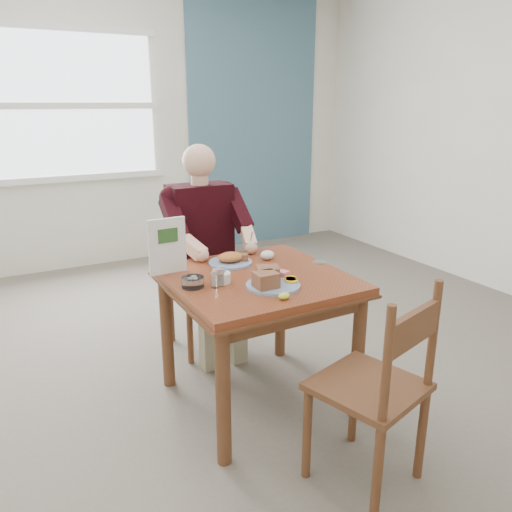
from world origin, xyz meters
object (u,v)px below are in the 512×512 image
chair_far (201,279)px  far_plate (231,259)px  chair_near (378,388)px  table (257,295)px  diner (205,235)px  near_plate (271,280)px

chair_far → far_plate: 0.62m
chair_far → chair_near: 1.62m
chair_near → chair_far: bearing=94.7°
table → chair_near: bearing=-80.8°
diner → near_plate: diner is taller
table → chair_near: chair_near is taller
diner → near_plate: (-0.02, -0.88, -0.03)m
far_plate → chair_far: bearing=86.9°
table → far_plate: bearing=96.6°
near_plate → table: bearing=83.7°
chair_near → far_plate: bearing=98.6°
chair_near → diner: diner is taller
chair_far → chair_near: (0.13, -1.62, 0.00)m
chair_near → far_plate: chair_near is taller
table → far_plate: (-0.03, 0.25, 0.14)m
table → chair_near: size_ratio=0.97×
chair_far → table: bearing=-90.0°
table → chair_near: (0.13, -0.82, -0.16)m
diner → far_plate: 0.46m
table → chair_far: size_ratio=0.97×
chair_near → diner: (-0.13, 1.53, 0.33)m
chair_far → chair_near: size_ratio=1.00×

